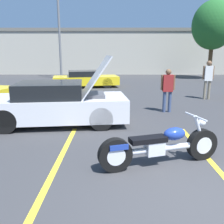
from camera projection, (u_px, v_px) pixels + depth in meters
ground_plane at (213, 206)px, 3.66m from camera, size 80.00×80.00×0.00m
parking_stripe_foreground at (56, 167)px, 4.88m from camera, size 0.12×4.96×0.01m
parking_stripe_middle at (216, 167)px, 4.86m from camera, size 0.12×4.96×0.01m
far_building at (128, 50)px, 25.93m from camera, size 32.00×4.20×4.40m
light_pole at (60, 27)px, 19.59m from camera, size 1.21×0.28×7.46m
tree_background at (213, 25)px, 19.61m from camera, size 3.30×3.30×6.14m
motorcycle at (160, 146)px, 4.90m from camera, size 2.48×1.01×0.96m
show_car_hood_open at (57, 104)px, 7.68m from camera, size 4.44×2.28×2.09m
parked_car_mid_row at (85, 79)px, 15.86m from camera, size 4.29×2.44×1.03m
spectator_near_motorcycle at (208, 76)px, 11.62m from camera, size 0.52×0.24×1.80m
spectator_by_show_car at (168, 87)px, 9.12m from camera, size 0.52×0.21×1.60m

